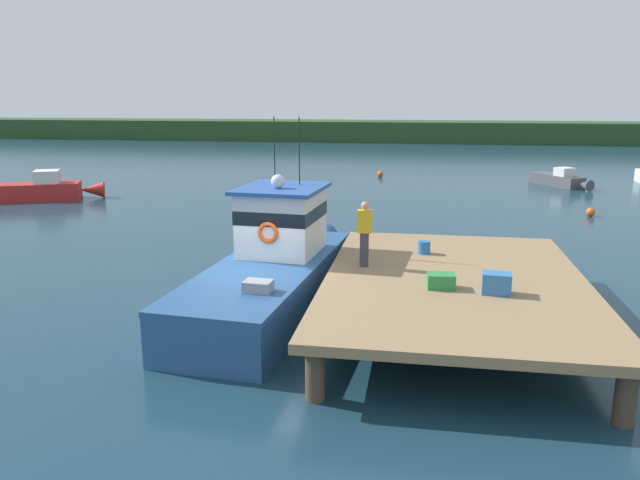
% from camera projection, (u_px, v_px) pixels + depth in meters
% --- Properties ---
extents(ground_plane, '(200.00, 200.00, 0.00)m').
position_uv_depth(ground_plane, '(257.00, 314.00, 15.27)').
color(ground_plane, '#193847').
extents(dock, '(6.00, 9.00, 1.20)m').
position_uv_depth(dock, '(455.00, 283.00, 14.26)').
color(dock, '#4C3D2D').
rests_on(dock, ground).
extents(main_fishing_boat, '(3.23, 9.92, 4.80)m').
position_uv_depth(main_fishing_boat, '(275.00, 266.00, 15.93)').
color(main_fishing_boat, '#285184').
rests_on(main_fishing_boat, ground).
extents(crate_single_far, '(0.63, 0.49, 0.46)m').
position_uv_depth(crate_single_far, '(497.00, 283.00, 13.02)').
color(crate_single_far, '#3370B2').
rests_on(crate_single_far, dock).
extents(crate_stack_mid_dock, '(0.63, 0.48, 0.33)m').
position_uv_depth(crate_stack_mid_dock, '(441.00, 281.00, 13.41)').
color(crate_stack_mid_dock, '#2D8442').
rests_on(crate_stack_mid_dock, dock).
extents(bait_bucket, '(0.32, 0.32, 0.34)m').
position_uv_depth(bait_bucket, '(424.00, 247.00, 16.36)').
color(bait_bucket, '#2866B2').
rests_on(bait_bucket, dock).
extents(deckhand_by_the_boat, '(0.36, 0.22, 1.63)m').
position_uv_depth(deckhand_by_the_boat, '(365.00, 233.00, 14.97)').
color(deckhand_by_the_boat, '#383842').
rests_on(deckhand_by_the_boat, dock).
extents(moored_boat_far_right, '(3.09, 4.39, 1.16)m').
position_uv_depth(moored_boat_far_right, '(560.00, 180.00, 36.98)').
color(moored_boat_far_right, '#4C4C51').
rests_on(moored_boat_far_right, ground).
extents(moored_boat_off_the_point, '(6.05, 3.53, 1.54)m').
position_uv_depth(moored_boat_off_the_point, '(40.00, 190.00, 32.06)').
color(moored_boat_off_the_point, red).
rests_on(moored_boat_off_the_point, ground).
extents(mooring_buoy_channel_marker, '(0.40, 0.40, 0.40)m').
position_uv_depth(mooring_buoy_channel_marker, '(591.00, 212.00, 27.66)').
color(mooring_buoy_channel_marker, '#EA5B19').
rests_on(mooring_buoy_channel_marker, ground).
extents(mooring_buoy_spare_mooring, '(0.42, 0.42, 0.42)m').
position_uv_depth(mooring_buoy_spare_mooring, '(380.00, 174.00, 41.18)').
color(mooring_buoy_spare_mooring, '#EA5B19').
rests_on(mooring_buoy_spare_mooring, ground).
extents(mooring_buoy_outer, '(0.34, 0.34, 0.34)m').
position_uv_depth(mooring_buoy_outer, '(539.00, 179.00, 39.13)').
color(mooring_buoy_outer, silver).
rests_on(mooring_buoy_outer, ground).
extents(far_shoreline, '(120.00, 8.00, 2.40)m').
position_uv_depth(far_shoreline, '(391.00, 131.00, 74.51)').
color(far_shoreline, '#284723').
rests_on(far_shoreline, ground).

